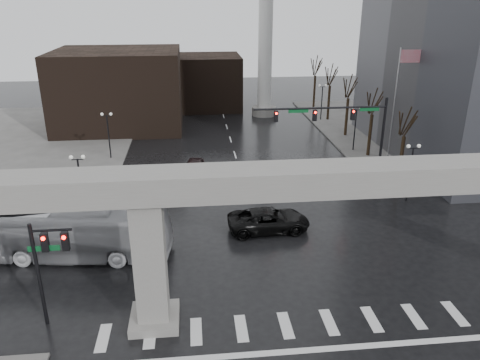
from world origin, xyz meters
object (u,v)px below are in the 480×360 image
(signal_mast_arm, at_px, (343,122))
(city_bus, at_px, (68,231))
(pickup_truck, at_px, (269,220))
(far_car, at_px, (195,169))

(signal_mast_arm, relative_size, city_bus, 0.89)
(signal_mast_arm, distance_m, city_bus, 25.09)
(signal_mast_arm, distance_m, pickup_truck, 13.08)
(city_bus, xyz_separation_m, far_car, (8.59, 14.14, -1.08))
(city_bus, bearing_deg, signal_mast_arm, -55.90)
(city_bus, bearing_deg, pickup_truck, -73.54)
(pickup_truck, relative_size, city_bus, 0.45)
(signal_mast_arm, height_order, city_bus, signal_mast_arm)
(signal_mast_arm, xyz_separation_m, city_bus, (-22.12, -11.18, -3.94))
(signal_mast_arm, relative_size, far_car, 2.55)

